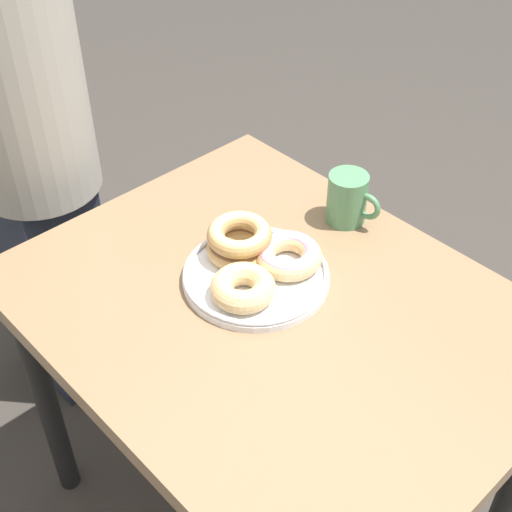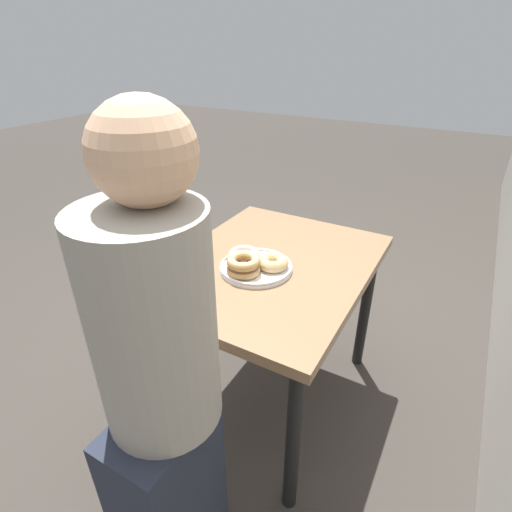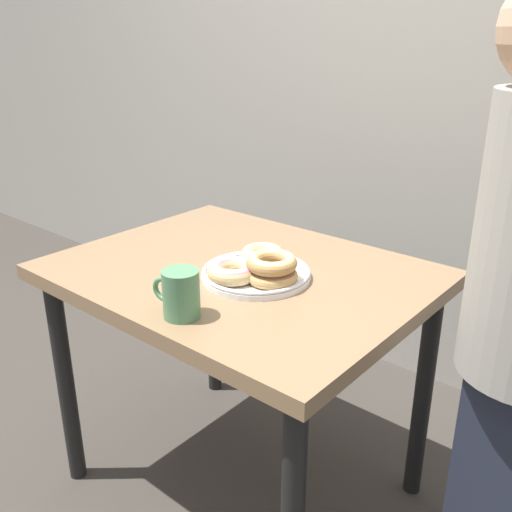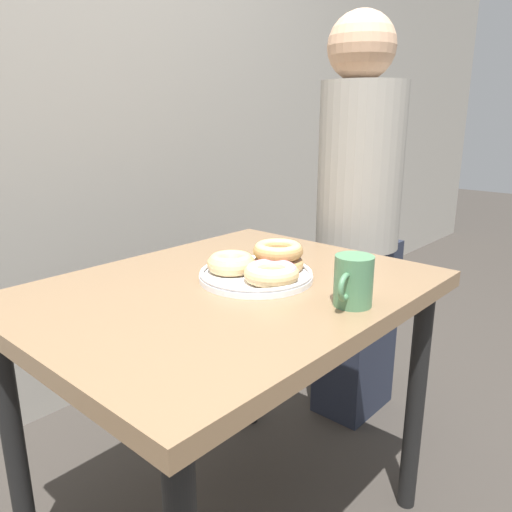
{
  "view_description": "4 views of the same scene",
  "coord_description": "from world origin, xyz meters",
  "px_view_note": "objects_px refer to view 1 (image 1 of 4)",
  "views": [
    {
      "loc": [
        -0.65,
        0.84,
        1.63
      ],
      "look_at": [
        0.07,
        0.16,
        0.78
      ],
      "focal_mm": 50.0,
      "sensor_mm": 36.0,
      "label": 1
    },
    {
      "loc": [
        1.22,
        0.81,
        1.51
      ],
      "look_at": [
        0.07,
        0.16,
        0.78
      ],
      "focal_mm": 28.0,
      "sensor_mm": 36.0,
      "label": 2
    },
    {
      "loc": [
        0.93,
        -0.85,
        1.31
      ],
      "look_at": [
        0.07,
        0.16,
        0.78
      ],
      "focal_mm": 40.0,
      "sensor_mm": 36.0,
      "label": 3
    },
    {
      "loc": [
        -0.79,
        -0.61,
        1.11
      ],
      "look_at": [
        0.07,
        0.16,
        0.78
      ],
      "focal_mm": 35.0,
      "sensor_mm": 36.0,
      "label": 4
    }
  ],
  "objects_px": {
    "dining_table": "(274,339)",
    "person_figure": "(32,157)",
    "coffee_mug": "(348,198)",
    "donut_plate": "(255,262)"
  },
  "relations": [
    {
      "from": "dining_table",
      "to": "coffee_mug",
      "type": "xyz_separation_m",
      "value": [
        0.08,
        -0.29,
        0.15
      ]
    },
    {
      "from": "coffee_mug",
      "to": "dining_table",
      "type": "bearing_deg",
      "value": 105.98
    },
    {
      "from": "coffee_mug",
      "to": "person_figure",
      "type": "bearing_deg",
      "value": 29.53
    },
    {
      "from": "dining_table",
      "to": "person_figure",
      "type": "xyz_separation_m",
      "value": [
        0.73,
        0.08,
        0.1
      ]
    },
    {
      "from": "dining_table",
      "to": "person_figure",
      "type": "distance_m",
      "value": 0.74
    },
    {
      "from": "donut_plate",
      "to": "person_figure",
      "type": "height_order",
      "value": "person_figure"
    },
    {
      "from": "donut_plate",
      "to": "person_figure",
      "type": "bearing_deg",
      "value": 9.53
    },
    {
      "from": "dining_table",
      "to": "coffee_mug",
      "type": "relative_size",
      "value": 8.07
    },
    {
      "from": "person_figure",
      "to": "coffee_mug",
      "type": "bearing_deg",
      "value": -150.47
    },
    {
      "from": "coffee_mug",
      "to": "person_figure",
      "type": "height_order",
      "value": "person_figure"
    }
  ]
}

